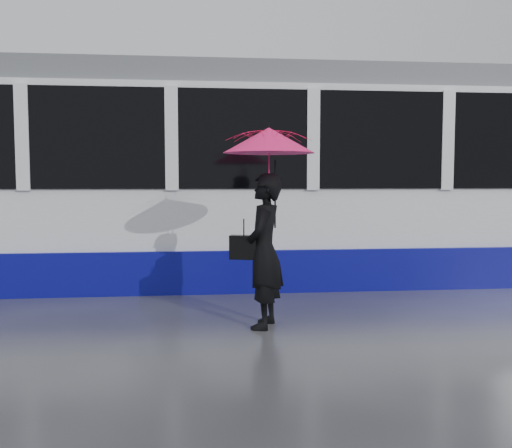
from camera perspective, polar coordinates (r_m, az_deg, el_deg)
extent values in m
plane|color=#2D2D32|center=(7.02, 0.77, -8.94)|extent=(90.00, 90.00, 0.00)
cube|color=#3F3D38|center=(8.75, -0.62, -6.21)|extent=(34.00, 0.07, 0.02)
cube|color=#3F3D38|center=(10.16, -1.39, -4.73)|extent=(34.00, 0.07, 0.02)
cube|color=white|center=(9.28, -4.99, 3.79)|extent=(24.00, 2.40, 2.95)
cube|color=#0B0C7C|center=(9.37, -4.94, -3.66)|extent=(24.00, 2.56, 0.62)
cube|color=black|center=(9.30, -5.01, 7.95)|extent=(23.00, 2.48, 1.40)
cube|color=slate|center=(9.41, -5.05, 13.88)|extent=(23.60, 2.20, 0.35)
imported|color=black|center=(6.24, 0.81, -2.71)|extent=(0.57, 0.71, 1.69)
imported|color=#FF157A|center=(6.20, 1.28, 5.93)|extent=(1.16, 1.17, 0.85)
cone|color=#FF157A|center=(6.22, 1.28, 8.37)|extent=(1.25, 1.25, 0.28)
cylinder|color=black|center=(6.23, 1.29, 9.83)|extent=(0.01, 0.01, 0.06)
cylinder|color=black|center=(6.23, 1.93, 3.00)|extent=(0.02, 0.02, 0.74)
cube|color=black|center=(6.23, -1.22, -2.34)|extent=(0.33, 0.22, 0.26)
cylinder|color=black|center=(6.21, -1.23, -0.32)|extent=(0.01, 0.01, 0.18)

